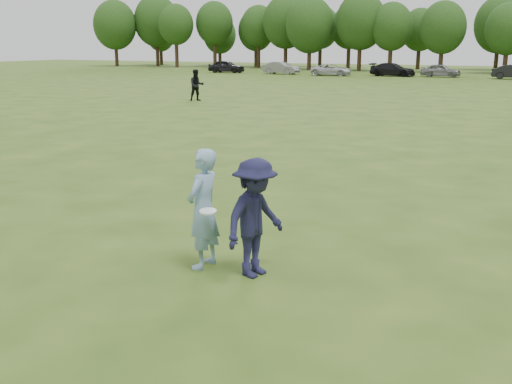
# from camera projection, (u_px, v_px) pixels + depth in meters

# --- Properties ---
(ground) EXTENTS (200.00, 200.00, 0.00)m
(ground) POSITION_uv_depth(u_px,v_px,m) (271.00, 279.00, 9.41)
(ground) COLOR #2F4B15
(ground) RESTS_ON ground
(thrower) EXTENTS (0.48, 0.73, 1.99)m
(thrower) POSITION_uv_depth(u_px,v_px,m) (203.00, 209.00, 9.71)
(thrower) COLOR #7EA2C3
(thrower) RESTS_ON ground
(defender) EXTENTS (0.98, 1.36, 1.90)m
(defender) POSITION_uv_depth(u_px,v_px,m) (255.00, 218.00, 9.36)
(defender) COLOR #191937
(defender) RESTS_ON ground
(player_far_a) EXTENTS (1.23, 1.22, 2.00)m
(player_far_a) POSITION_uv_depth(u_px,v_px,m) (197.00, 85.00, 38.51)
(player_far_a) COLOR black
(player_far_a) RESTS_ON ground
(car_a) EXTENTS (4.73, 2.10, 1.58)m
(car_a) POSITION_uv_depth(u_px,v_px,m) (226.00, 66.00, 76.06)
(car_a) COLOR black
(car_a) RESTS_ON ground
(car_b) EXTENTS (4.62, 2.02, 1.48)m
(car_b) POSITION_uv_depth(u_px,v_px,m) (281.00, 68.00, 72.61)
(car_b) COLOR slate
(car_b) RESTS_ON ground
(car_c) EXTENTS (4.84, 2.51, 1.30)m
(car_c) POSITION_uv_depth(u_px,v_px,m) (331.00, 70.00, 69.01)
(car_c) COLOR silver
(car_c) RESTS_ON ground
(car_d) EXTENTS (5.26, 2.48, 1.48)m
(car_d) POSITION_uv_depth(u_px,v_px,m) (393.00, 70.00, 67.79)
(car_d) COLOR black
(car_d) RESTS_ON ground
(car_e) EXTENTS (4.29, 1.78, 1.45)m
(car_e) POSITION_uv_depth(u_px,v_px,m) (441.00, 70.00, 66.03)
(car_e) COLOR gray
(car_e) RESTS_ON ground
(disc_in_play) EXTENTS (0.33, 0.33, 0.07)m
(disc_in_play) POSITION_uv_depth(u_px,v_px,m) (208.00, 211.00, 9.32)
(disc_in_play) COLOR white
(disc_in_play) RESTS_ON ground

